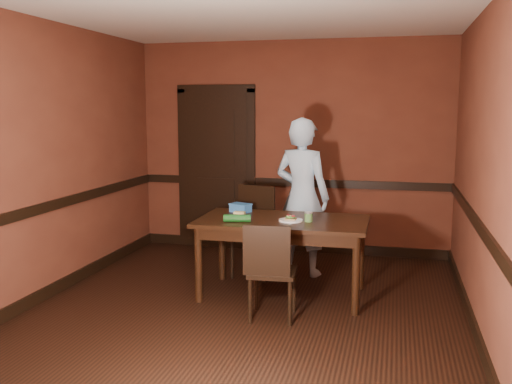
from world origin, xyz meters
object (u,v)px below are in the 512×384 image
at_px(dining_table, 282,257).
at_px(chair_far, 257,233).
at_px(cheese_saucer, 239,214).
at_px(food_tub, 241,208).
at_px(chair_near, 273,270).
at_px(sandwich_plate, 291,219).
at_px(sauce_jar, 309,217).
at_px(person, 302,197).

bearing_deg(dining_table, chair_far, 125.01).
bearing_deg(cheese_saucer, food_tub, 102.60).
xyz_separation_m(chair_far, cheese_saucer, (-0.06, -0.51, 0.30)).
distance_m(chair_near, food_tub, 1.12).
relative_size(chair_near, sandwich_plate, 3.78).
bearing_deg(sauce_jar, chair_near, -112.46).
xyz_separation_m(person, sandwich_plate, (0.03, -0.87, -0.09)).
bearing_deg(cheese_saucer, dining_table, -6.79).
xyz_separation_m(dining_table, food_tub, (-0.51, 0.28, 0.43)).
bearing_deg(cheese_saucer, sandwich_plate, -13.44).
bearing_deg(sauce_jar, cheese_saucer, 170.83).
xyz_separation_m(dining_table, sandwich_plate, (0.09, -0.08, 0.40)).
xyz_separation_m(chair_far, chair_near, (0.43, -1.18, -0.06)).
xyz_separation_m(dining_table, cheese_saucer, (-0.46, 0.05, 0.40)).
xyz_separation_m(sauce_jar, food_tub, (-0.77, 0.34, -0.00)).
bearing_deg(food_tub, cheese_saucer, -56.74).
height_order(chair_far, person, person).
distance_m(chair_near, person, 1.48).
distance_m(chair_near, cheese_saucer, 0.91).
xyz_separation_m(dining_table, sauce_jar, (0.26, -0.06, 0.43)).
bearing_deg(sandwich_plate, person, 92.01).
relative_size(sauce_jar, food_tub, 0.38).
height_order(chair_far, sauce_jar, chair_far).
xyz_separation_m(sandwich_plate, cheese_saucer, (-0.55, 0.13, 0.00)).
bearing_deg(chair_far, person, 41.53).
distance_m(sauce_jar, cheese_saucer, 0.73).
height_order(chair_far, sandwich_plate, chair_far).
bearing_deg(food_tub, dining_table, -8.13).
height_order(chair_far, food_tub, chair_far).
relative_size(chair_near, sauce_jar, 9.24).
distance_m(dining_table, sauce_jar, 0.51).
bearing_deg(sandwich_plate, food_tub, 149.35).
distance_m(sauce_jar, food_tub, 0.84).
bearing_deg(sauce_jar, dining_table, 166.80).
distance_m(person, food_tub, 0.77).
bearing_deg(food_tub, sandwich_plate, -9.99).
bearing_deg(cheese_saucer, sauce_jar, -9.17).
bearing_deg(sandwich_plate, sauce_jar, 4.97).
xyz_separation_m(chair_far, food_tub, (-0.11, -0.29, 0.32)).
relative_size(sauce_jar, cheese_saucer, 0.66).
height_order(dining_table, chair_far, chair_far).
distance_m(chair_far, person, 0.64).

